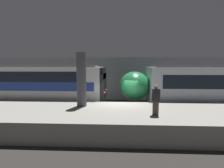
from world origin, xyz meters
TOP-DOWN VIEW (x-y plane):
  - ground_plane at (0.00, 0.00)m, footprint 120.00×120.00m
  - platform at (0.00, -2.34)m, footprint 40.00×4.69m
  - station_rear_barrier at (0.00, 6.21)m, footprint 50.00×0.15m
  - support_pillar_near at (-2.44, -1.32)m, footprint 0.59×0.59m
  - person_waiting at (1.80, -3.10)m, footprint 0.38×0.24m

SIDE VIEW (x-z plane):
  - ground_plane at x=0.00m, z-range 0.00..0.00m
  - platform at x=0.00m, z-range 0.00..1.07m
  - person_waiting at x=1.80m, z-range 1.11..2.66m
  - station_rear_barrier at x=0.00m, z-range 0.00..4.44m
  - support_pillar_near at x=-2.44m, z-range 1.07..4.41m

